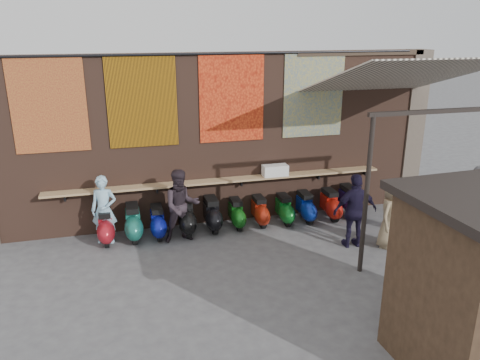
{
  "coord_description": "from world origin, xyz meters",
  "views": [
    {
      "loc": [
        -2.25,
        -7.86,
        4.56
      ],
      "look_at": [
        0.15,
        1.2,
        1.46
      ],
      "focal_mm": 35.0,
      "sensor_mm": 36.0,
      "label": 1
    }
  ],
  "objects": [
    {
      "name": "ground",
      "position": [
        0.0,
        0.0,
        0.0
      ],
      "size": [
        70.0,
        70.0,
        0.0
      ],
      "primitive_type": "plane",
      "color": "#474749",
      "rests_on": "ground"
    },
    {
      "name": "brick_wall",
      "position": [
        0.0,
        2.7,
        2.0
      ],
      "size": [
        10.0,
        0.4,
        4.0
      ],
      "primitive_type": "cube",
      "color": "brown",
      "rests_on": "ground"
    },
    {
      "name": "pier_right",
      "position": [
        5.2,
        2.7,
        2.0
      ],
      "size": [
        0.5,
        0.5,
        4.0
      ],
      "primitive_type": "cube",
      "color": "#4C4238",
      "rests_on": "ground"
    },
    {
      "name": "eating_counter",
      "position": [
        0.0,
        2.33,
        1.1
      ],
      "size": [
        8.0,
        0.32,
        0.05
      ],
      "primitive_type": "cube",
      "color": "#9E7A51",
      "rests_on": "brick_wall"
    },
    {
      "name": "shelf_box",
      "position": [
        1.32,
        2.3,
        1.26
      ],
      "size": [
        0.6,
        0.29,
        0.26
      ],
      "primitive_type": "cube",
      "color": "white",
      "rests_on": "eating_counter"
    },
    {
      "name": "tapestry_redgold",
      "position": [
        -3.6,
        2.48,
        3.0
      ],
      "size": [
        1.5,
        0.02,
        2.0
      ],
      "primitive_type": "cube",
      "color": "maroon",
      "rests_on": "brick_wall"
    },
    {
      "name": "tapestry_sun",
      "position": [
        -1.7,
        2.48,
        3.0
      ],
      "size": [
        1.5,
        0.02,
        2.0
      ],
      "primitive_type": "cube",
      "color": "#BE730B",
      "rests_on": "brick_wall"
    },
    {
      "name": "tapestry_orange",
      "position": [
        0.3,
        2.48,
        3.0
      ],
      "size": [
        1.5,
        0.02,
        2.0
      ],
      "primitive_type": "cube",
      "color": "#E1471C",
      "rests_on": "brick_wall"
    },
    {
      "name": "tapestry_multi",
      "position": [
        2.3,
        2.48,
        3.0
      ],
      "size": [
        1.5,
        0.02,
        2.0
      ],
      "primitive_type": "cube",
      "color": "#285195",
      "rests_on": "brick_wall"
    },
    {
      "name": "hang_rail",
      "position": [
        0.0,
        2.47,
        3.98
      ],
      "size": [
        9.5,
        0.06,
        0.06
      ],
      "primitive_type": "cylinder",
      "rotation": [
        0.0,
        1.57,
        0.0
      ],
      "color": "black",
      "rests_on": "brick_wall"
    },
    {
      "name": "scooter_stool_0",
      "position": [
        -2.69,
        1.98,
        0.37
      ],
      "size": [
        0.35,
        0.77,
        0.73
      ],
      "primitive_type": null,
      "color": "#A71621",
      "rests_on": "ground"
    },
    {
      "name": "scooter_stool_1",
      "position": [
        -2.09,
        1.99,
        0.39
      ],
      "size": [
        0.37,
        0.83,
        0.79
      ],
      "primitive_type": null,
      "color": "#186153",
      "rests_on": "ground"
    },
    {
      "name": "scooter_stool_2",
      "position": [
        -1.56,
        1.98,
        0.35
      ],
      "size": [
        0.33,
        0.74,
        0.71
      ],
      "primitive_type": null,
      "color": "navy",
      "rests_on": "ground"
    },
    {
      "name": "scooter_stool_3",
      "position": [
        -0.91,
        2.01,
        0.39
      ],
      "size": [
        0.37,
        0.83,
        0.79
      ],
      "primitive_type": null,
      "color": "black",
      "rests_on": "ground"
    },
    {
      "name": "scooter_stool_4",
      "position": [
        -0.3,
        2.05,
        0.38
      ],
      "size": [
        0.36,
        0.81,
        0.77
      ],
      "primitive_type": null,
      "color": "black",
      "rests_on": "ground"
    },
    {
      "name": "scooter_stool_5",
      "position": [
        0.29,
        2.05,
        0.34
      ],
      "size": [
        0.32,
        0.71,
        0.68
      ],
      "primitive_type": null,
      "color": "#0F4E12",
      "rests_on": "ground"
    },
    {
      "name": "scooter_stool_6",
      "position": [
        0.87,
        2.05,
        0.34
      ],
      "size": [
        0.32,
        0.72,
        0.68
      ],
      "primitive_type": null,
      "color": "maroon",
      "rests_on": "ground"
    },
    {
      "name": "scooter_stool_7",
      "position": [
        1.47,
        2.0,
        0.34
      ],
      "size": [
        0.33,
        0.72,
        0.69
      ],
      "primitive_type": null,
      "color": "#0D5B1B",
      "rests_on": "ground"
    },
    {
      "name": "scooter_stool_8",
      "position": [
        2.02,
        1.99,
        0.35
      ],
      "size": [
        0.33,
        0.74,
        0.71
      ],
      "primitive_type": null,
      "color": "navy",
      "rests_on": "ground"
    },
    {
      "name": "scooter_stool_9",
      "position": [
        2.66,
        1.96,
        0.36
      ],
      "size": [
        0.34,
        0.76,
        0.72
      ],
      "primitive_type": null,
      "color": "#B3180D",
      "rests_on": "ground"
    },
    {
      "name": "scooter_stool_10",
      "position": [
        3.19,
        1.98,
        0.39
      ],
      "size": [
        0.37,
        0.81,
        0.77
      ],
      "primitive_type": null,
      "color": "#1E1550",
      "rests_on": "ground"
    },
    {
      "name": "diner_left",
      "position": [
        -2.69,
        2.0,
        0.76
      ],
      "size": [
        0.63,
        0.49,
        1.53
      ],
      "primitive_type": "imported",
      "rotation": [
        0.0,
        0.0,
        -0.25
      ],
      "color": "#92BDD4",
      "rests_on": "ground"
    },
    {
      "name": "diner_right",
      "position": [
        -1.05,
        1.64,
        0.82
      ],
      "size": [
        0.84,
        0.68,
        1.65
      ],
      "primitive_type": "imported",
      "rotation": [
        0.0,
        0.0,
        0.07
      ],
      "color": "#2A2027",
      "rests_on": "ground"
    },
    {
      "name": "shopper_navy",
      "position": [
        2.48,
        0.43,
        0.82
      ],
      "size": [
        0.99,
        0.47,
        1.63
      ],
      "primitive_type": "imported",
      "rotation": [
        0.0,
        0.0,
        3.07
      ],
      "color": "black",
      "rests_on": "ground"
    },
    {
      "name": "shopper_grey",
      "position": [
        4.9,
        -0.36,
        0.93
      ],
      "size": [
        1.37,
        1.25,
        1.85
      ],
      "primitive_type": "imported",
      "rotation": [
        0.0,
        0.0,
        2.54
      ],
      "color": "slate",
      "rests_on": "ground"
    },
    {
      "name": "shopper_tan",
      "position": [
        3.21,
        0.21,
        0.75
      ],
      "size": [
        0.88,
        0.82,
        1.51
      ],
      "primitive_type": "imported",
      "rotation": [
        0.0,
        0.0,
        0.61
      ],
      "color": "#897557",
      "rests_on": "ground"
    },
    {
      "name": "stall_sign",
      "position": [
        2.43,
        -2.53,
        1.77
      ],
      "size": [
        1.2,
        0.09,
        0.5
      ],
      "primitive_type": "cube",
      "rotation": [
        0.0,
        0.0,
        0.04
      ],
      "color": "gold",
      "rests_on": "market_stall"
    },
    {
      "name": "stall_shelf",
      "position": [
        2.43,
        -2.53,
        0.89
      ],
      "size": [
        1.87,
        0.18,
        0.06
      ],
      "primitive_type": "cube",
      "rotation": [
        0.0,
        0.0,
        0.04
      ],
      "color": "#473321",
      "rests_on": "market_stall"
    },
    {
      "name": "awning_canvas",
      "position": [
        3.5,
        0.9,
        3.55
      ],
      "size": [
        3.2,
        3.28,
        0.97
      ],
      "primitive_type": "cube",
      "rotation": [
        -0.28,
        0.0,
        0.0
      ],
      "color": "beige",
      "rests_on": "brick_wall"
    },
    {
      "name": "awning_ledger",
      "position": [
        3.5,
        2.49,
        3.95
      ],
      "size": [
        3.3,
        0.08,
        0.12
      ],
      "primitive_type": "cube",
      "color": "#33261C",
      "rests_on": "brick_wall"
    },
    {
      "name": "awning_header",
      "position": [
        3.5,
        -0.6,
        3.08
      ],
      "size": [
        3.0,
        0.08,
        0.08
      ],
      "primitive_type": "cube",
      "color": "black",
      "rests_on": "awning_post_left"
    },
    {
      "name": "awning_post_left",
      "position": [
        2.1,
        -0.6,
        1.55
      ],
      "size": [
        0.09,
        0.09,
        3.1
      ],
      "primitive_type": "cylinder",
      "color": "black",
      "rests_on": "ground"
    }
  ]
}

